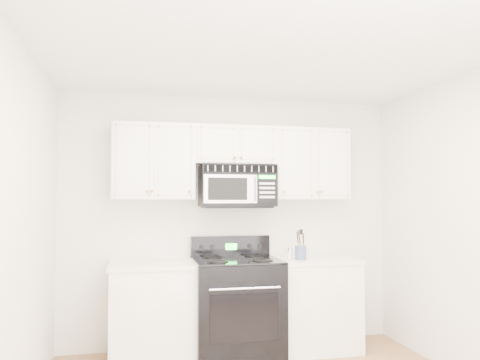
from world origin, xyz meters
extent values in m
cube|color=white|center=(0.00, 0.00, 2.60)|extent=(3.50, 3.50, 0.01)
cube|color=white|center=(0.00, 1.75, 1.30)|extent=(3.50, 0.01, 2.60)
cube|color=white|center=(0.00, -1.75, 1.30)|extent=(3.50, 0.01, 2.60)
cube|color=white|center=(-1.75, 0.00, 1.30)|extent=(0.01, 3.50, 2.60)
cube|color=white|center=(-0.80, 1.44, 0.44)|extent=(0.82, 0.63, 0.88)
cube|color=white|center=(-0.80, 1.44, 0.90)|extent=(0.86, 0.65, 0.04)
cube|color=black|center=(-0.80, 1.48, 0.05)|extent=(0.82, 0.55, 0.10)
cube|color=white|center=(0.80, 1.44, 0.44)|extent=(0.82, 0.63, 0.88)
cube|color=white|center=(0.80, 1.44, 0.90)|extent=(0.86, 0.65, 0.04)
cube|color=black|center=(0.80, 1.48, 0.05)|extent=(0.82, 0.55, 0.10)
cube|color=black|center=(-0.01, 1.39, 0.46)|extent=(0.83, 0.71, 0.92)
cube|color=black|center=(-0.01, 1.03, 0.45)|extent=(0.64, 0.01, 0.44)
cylinder|color=silver|center=(-0.01, 1.01, 0.72)|extent=(0.66, 0.02, 0.02)
cube|color=black|center=(-0.01, 1.39, 0.93)|extent=(0.83, 0.71, 0.02)
cube|color=black|center=(-0.01, 1.71, 1.03)|extent=(0.83, 0.08, 0.22)
cube|color=#24FB38|center=(-0.01, 1.67, 1.03)|extent=(0.12, 0.00, 0.07)
cube|color=white|center=(-0.82, 1.58, 1.90)|extent=(0.80, 0.33, 0.75)
cube|color=white|center=(0.82, 1.58, 1.90)|extent=(0.80, 0.33, 0.75)
cube|color=white|center=(0.00, 1.58, 2.08)|extent=(0.84, 0.33, 0.39)
sphere|color=#B47C38|center=(-0.84, 1.40, 1.60)|extent=(0.03, 0.03, 0.03)
sphere|color=#B47C38|center=(-0.48, 1.40, 1.60)|extent=(0.03, 0.03, 0.03)
sphere|color=#B47C38|center=(0.48, 1.40, 1.60)|extent=(0.03, 0.03, 0.03)
sphere|color=#B47C38|center=(0.84, 1.40, 1.60)|extent=(0.03, 0.03, 0.03)
sphere|color=#B47C38|center=(-0.03, 1.40, 1.94)|extent=(0.03, 0.03, 0.03)
sphere|color=#B47C38|center=(0.03, 1.40, 1.94)|extent=(0.03, 0.03, 0.03)
cylinder|color=#AC0D00|center=(-0.03, 1.40, 1.89)|extent=(0.00, 0.00, 0.10)
sphere|color=#B47C38|center=(-0.03, 1.40, 1.84)|extent=(0.03, 0.03, 0.03)
cube|color=black|center=(0.02, 1.56, 1.66)|extent=(0.76, 0.38, 0.42)
cube|color=beige|center=(0.02, 1.38, 1.82)|extent=(0.74, 0.01, 0.07)
cube|color=#ADADAD|center=(-0.08, 1.37, 1.62)|extent=(0.53, 0.01, 0.28)
cube|color=black|center=(-0.11, 1.36, 1.62)|extent=(0.39, 0.01, 0.22)
cube|color=black|center=(0.29, 1.37, 1.62)|extent=(0.21, 0.01, 0.28)
cube|color=#24FB38|center=(0.29, 1.36, 1.74)|extent=(0.17, 0.00, 0.03)
cylinder|color=silver|center=(0.17, 1.33, 1.62)|extent=(0.02, 0.02, 0.24)
cylinder|color=#425872|center=(0.63, 1.33, 0.99)|extent=(0.11, 0.11, 0.14)
cylinder|color=#B4785B|center=(0.66, 1.33, 1.06)|extent=(0.01, 0.01, 0.24)
cylinder|color=black|center=(0.61, 1.35, 1.07)|extent=(0.01, 0.01, 0.26)
cylinder|color=#B4785B|center=(0.61, 1.30, 1.08)|extent=(0.01, 0.01, 0.28)
cylinder|color=black|center=(0.66, 1.33, 1.06)|extent=(0.01, 0.01, 0.24)
cylinder|color=#B4785B|center=(0.61, 1.35, 1.07)|extent=(0.01, 0.01, 0.26)
cylinder|color=black|center=(0.61, 1.30, 1.08)|extent=(0.01, 0.01, 0.28)
cylinder|color=#B4785B|center=(0.66, 1.33, 1.06)|extent=(0.01, 0.01, 0.24)
cylinder|color=white|center=(0.55, 1.43, 0.96)|extent=(0.04, 0.04, 0.09)
cylinder|color=silver|center=(0.55, 1.43, 1.02)|extent=(0.04, 0.04, 0.02)
cylinder|color=white|center=(0.53, 1.37, 0.96)|extent=(0.04, 0.04, 0.08)
cylinder|color=silver|center=(0.53, 1.37, 1.00)|extent=(0.04, 0.04, 0.01)
camera|label=1|loc=(-0.96, -3.13, 1.53)|focal=35.00mm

